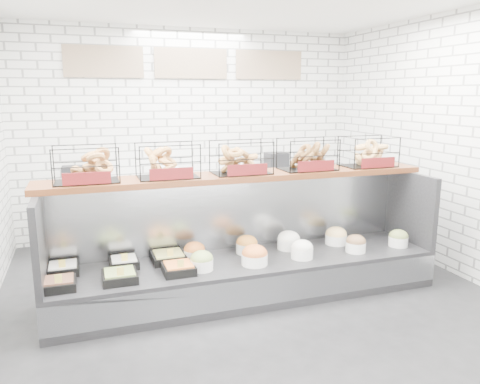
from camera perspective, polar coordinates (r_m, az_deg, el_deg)
name	(u,v)px	position (r m, az deg, el deg)	size (l,w,h in m)	color
ground	(258,306)	(4.79, 2.19, -13.75)	(5.50, 5.50, 0.00)	black
room_shell	(239,95)	(4.89, -0.18, 11.70)	(5.02, 5.51, 3.01)	silver
display_case	(246,264)	(4.96, 0.70, -8.71)	(4.00, 0.90, 1.20)	black
bagel_shelf	(241,162)	(4.86, 0.12, 3.72)	(4.10, 0.50, 0.40)	#46200F
prep_counter	(198,206)	(6.84, -5.14, -1.75)	(4.00, 0.60, 1.20)	#93969B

